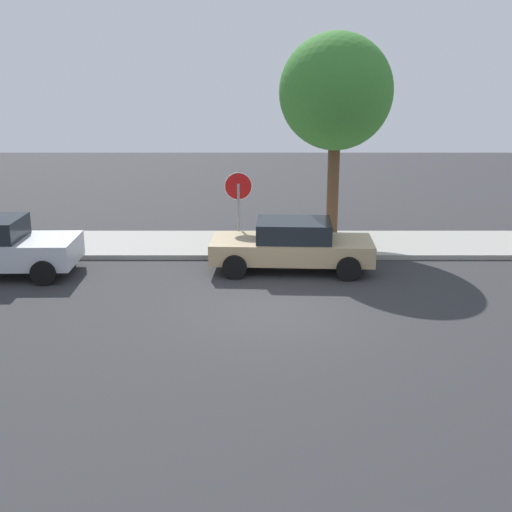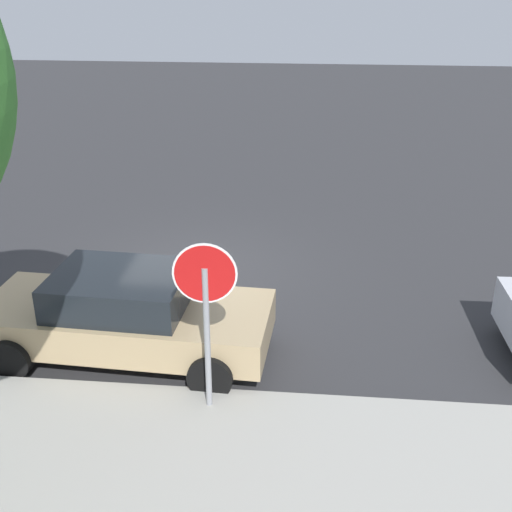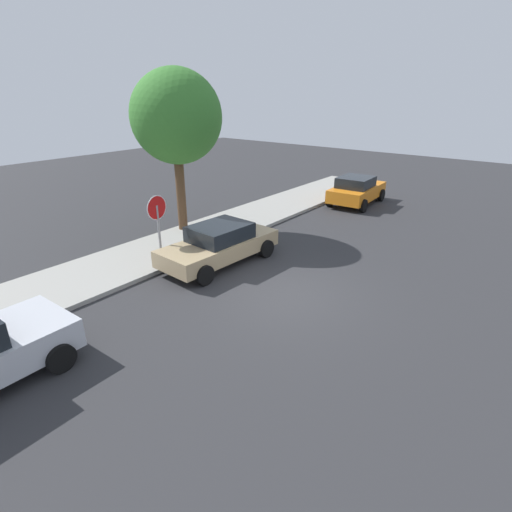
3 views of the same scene
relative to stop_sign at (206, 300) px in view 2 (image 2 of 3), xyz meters
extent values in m
plane|color=#2D2D30|center=(0.94, -4.38, -1.71)|extent=(60.00, 60.00, 0.00)
cube|color=#9E9B93|center=(0.94, 1.14, -1.64)|extent=(32.00, 2.99, 0.14)
cylinder|color=gray|center=(0.00, 0.00, -0.64)|extent=(0.08, 0.08, 2.16)
cylinder|color=white|center=(0.00, 0.00, 0.37)|extent=(0.80, 0.07, 0.80)
cylinder|color=red|center=(0.00, 0.00, 0.37)|extent=(0.75, 0.08, 0.75)
cube|color=tan|center=(1.47, -1.30, -1.13)|extent=(4.43, 1.96, 0.55)
cube|color=black|center=(1.52, -1.31, -0.60)|extent=(2.05, 1.62, 0.52)
cylinder|color=black|center=(2.99, -0.52, -1.39)|extent=(0.65, 0.25, 0.64)
cylinder|color=black|center=(2.89, -2.25, -1.39)|extent=(0.65, 0.25, 0.64)
cylinder|color=black|center=(0.04, -0.36, -1.39)|extent=(0.65, 0.25, 0.64)
cylinder|color=black|center=(-0.05, -2.09, -1.39)|extent=(0.65, 0.25, 0.64)
camera|label=1|loc=(0.50, -18.05, 3.46)|focal=45.00mm
camera|label=2|loc=(-1.29, 6.92, 3.77)|focal=45.00mm
camera|label=3|loc=(-7.79, -10.18, 3.86)|focal=28.00mm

